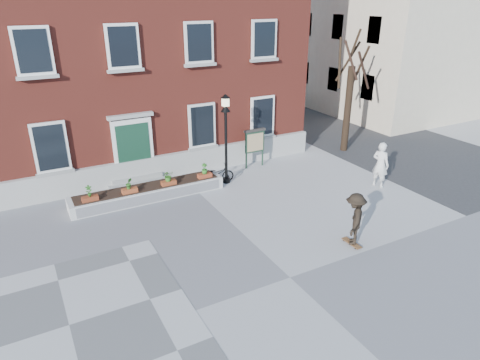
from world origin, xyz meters
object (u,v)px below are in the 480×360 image
bicycle (217,174)px  skateboarder (355,219)px  lamp_post (226,127)px  notice_board (255,142)px  parked_car (282,102)px  bystander (380,165)px

bicycle → skateboarder: 7.04m
lamp_post → notice_board: 2.64m
parked_car → lamp_post: (-9.30, -9.53, 1.84)m
lamp_post → skateboarder: bearing=-78.7°
notice_board → skateboarder: (-0.73, -7.65, -0.31)m
bicycle → skateboarder: skateboarder is taller
bicycle → notice_board: notice_board is taller
bystander → skateboarder: 5.28m
parked_car → lamp_post: size_ratio=1.08×
parked_car → bystander: 13.54m
bystander → skateboarder: size_ratio=1.08×
notice_board → skateboarder: notice_board is taller
bicycle → notice_board: (2.42, 0.84, 0.86)m
notice_board → bystander: bearing=-52.1°
bystander → bicycle: bearing=41.1°
bicycle → bystander: size_ratio=0.77×
bicycle → lamp_post: size_ratio=0.39×
bicycle → parked_car: 13.43m
lamp_post → notice_board: size_ratio=2.10×
bystander → skateboarder: bystander is taller
bystander → notice_board: size_ratio=1.06×
bystander → notice_board: bearing=20.9°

